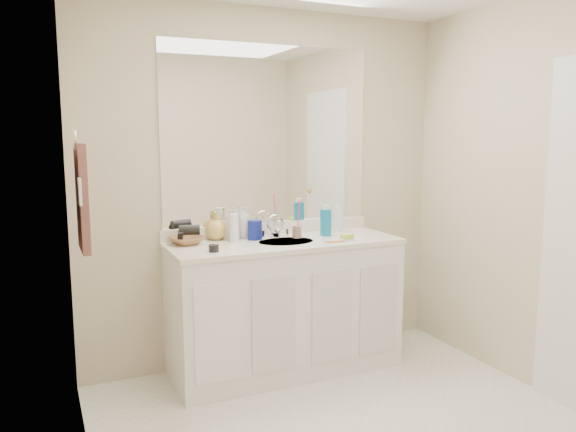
# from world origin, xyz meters

# --- Properties ---
(wall_back) EXTENTS (2.60, 0.02, 2.40)m
(wall_back) POSITION_xyz_m (0.00, 1.30, 1.20)
(wall_back) COLOR beige
(wall_back) RESTS_ON floor
(wall_left) EXTENTS (0.02, 2.60, 2.40)m
(wall_left) POSITION_xyz_m (-1.30, 0.00, 1.20)
(wall_left) COLOR beige
(wall_left) RESTS_ON floor
(wall_right) EXTENTS (0.02, 2.60, 2.40)m
(wall_right) POSITION_xyz_m (1.30, 0.00, 1.20)
(wall_right) COLOR beige
(wall_right) RESTS_ON floor
(vanity_cabinet) EXTENTS (1.50, 0.55, 0.85)m
(vanity_cabinet) POSITION_xyz_m (0.00, 1.02, 0.42)
(vanity_cabinet) COLOR white
(vanity_cabinet) RESTS_ON floor
(countertop) EXTENTS (1.52, 0.57, 0.03)m
(countertop) POSITION_xyz_m (0.00, 1.02, 0.86)
(countertop) COLOR white
(countertop) RESTS_ON vanity_cabinet
(backsplash) EXTENTS (1.52, 0.03, 0.08)m
(backsplash) POSITION_xyz_m (0.00, 1.29, 0.92)
(backsplash) COLOR white
(backsplash) RESTS_ON countertop
(sink_basin) EXTENTS (0.37, 0.37, 0.02)m
(sink_basin) POSITION_xyz_m (0.00, 1.00, 0.87)
(sink_basin) COLOR beige
(sink_basin) RESTS_ON countertop
(faucet) EXTENTS (0.02, 0.02, 0.11)m
(faucet) POSITION_xyz_m (0.00, 1.18, 0.94)
(faucet) COLOR silver
(faucet) RESTS_ON countertop
(mirror) EXTENTS (1.48, 0.01, 1.20)m
(mirror) POSITION_xyz_m (0.00, 1.29, 1.56)
(mirror) COLOR white
(mirror) RESTS_ON wall_back
(blue_mug) EXTENTS (0.10, 0.10, 0.13)m
(blue_mug) POSITION_xyz_m (-0.16, 1.14, 0.94)
(blue_mug) COLOR navy
(blue_mug) RESTS_ON countertop
(tan_cup) EXTENTS (0.08, 0.08, 0.08)m
(tan_cup) POSITION_xyz_m (0.12, 1.09, 0.92)
(tan_cup) COLOR tan
(tan_cup) RESTS_ON countertop
(toothbrush) EXTENTS (0.02, 0.04, 0.20)m
(toothbrush) POSITION_xyz_m (0.13, 1.09, 1.03)
(toothbrush) COLOR #F03F7D
(toothbrush) RESTS_ON tan_cup
(mouthwash_bottle) EXTENTS (0.09, 0.09, 0.18)m
(mouthwash_bottle) POSITION_xyz_m (0.33, 1.08, 0.97)
(mouthwash_bottle) COLOR #0E76A8
(mouthwash_bottle) RESTS_ON countertop
(clear_pump_bottle) EXTENTS (0.08, 0.08, 0.18)m
(clear_pump_bottle) POSITION_xyz_m (0.48, 1.19, 0.97)
(clear_pump_bottle) COLOR white
(clear_pump_bottle) RESTS_ON countertop
(soap_dish) EXTENTS (0.10, 0.08, 0.01)m
(soap_dish) POSITION_xyz_m (0.38, 0.87, 0.89)
(soap_dish) COLOR silver
(soap_dish) RESTS_ON countertop
(green_soap) EXTENTS (0.08, 0.06, 0.03)m
(green_soap) POSITION_xyz_m (0.38, 0.87, 0.90)
(green_soap) COLOR #A6CC31
(green_soap) RESTS_ON soap_dish
(orange_comb) EXTENTS (0.13, 0.06, 0.01)m
(orange_comb) POSITION_xyz_m (0.27, 0.85, 0.88)
(orange_comb) COLOR orange
(orange_comb) RESTS_ON countertop
(dark_jar) EXTENTS (0.08, 0.08, 0.04)m
(dark_jar) POSITION_xyz_m (-0.52, 0.89, 0.90)
(dark_jar) COLOR black
(dark_jar) RESTS_ON countertop
(extra_white_bottle) EXTENTS (0.06, 0.06, 0.18)m
(extra_white_bottle) POSITION_xyz_m (-0.31, 1.13, 0.97)
(extra_white_bottle) COLOR white
(extra_white_bottle) RESTS_ON countertop
(soap_bottle_white) EXTENTS (0.10, 0.10, 0.21)m
(soap_bottle_white) POSITION_xyz_m (-0.20, 1.23, 0.98)
(soap_bottle_white) COLOR white
(soap_bottle_white) RESTS_ON countertop
(soap_bottle_cream) EXTENTS (0.11, 0.11, 0.20)m
(soap_bottle_cream) POSITION_xyz_m (-0.31, 1.22, 0.98)
(soap_bottle_cream) COLOR beige
(soap_bottle_cream) RESTS_ON countertop
(soap_bottle_yellow) EXTENTS (0.19, 0.19, 0.18)m
(soap_bottle_yellow) POSITION_xyz_m (-0.39, 1.25, 0.97)
(soap_bottle_yellow) COLOR gold
(soap_bottle_yellow) RESTS_ON countertop
(wicker_basket) EXTENTS (0.26, 0.26, 0.05)m
(wicker_basket) POSITION_xyz_m (-0.61, 1.17, 0.91)
(wicker_basket) COLOR #8E5F39
(wicker_basket) RESTS_ON countertop
(hair_dryer) EXTENTS (0.14, 0.10, 0.06)m
(hair_dryer) POSITION_xyz_m (-0.59, 1.17, 0.97)
(hair_dryer) COLOR black
(hair_dryer) RESTS_ON wicker_basket
(towel_ring) EXTENTS (0.01, 0.11, 0.11)m
(towel_ring) POSITION_xyz_m (-1.27, 0.77, 1.55)
(towel_ring) COLOR silver
(towel_ring) RESTS_ON wall_left
(hand_towel) EXTENTS (0.04, 0.32, 0.55)m
(hand_towel) POSITION_xyz_m (-1.25, 0.77, 1.25)
(hand_towel) COLOR #53302C
(hand_towel) RESTS_ON towel_ring
(switch_plate) EXTENTS (0.01, 0.08, 0.13)m
(switch_plate) POSITION_xyz_m (-1.27, 0.57, 1.30)
(switch_plate) COLOR white
(switch_plate) RESTS_ON wall_left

